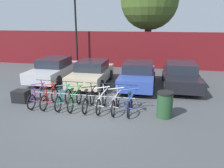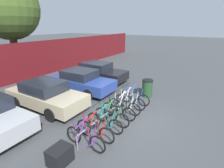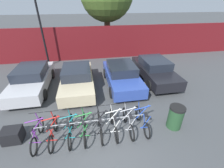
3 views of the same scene
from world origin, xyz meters
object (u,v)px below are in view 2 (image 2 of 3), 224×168
Objects in this scene: bicycle_red at (95,130)px; tree_behind_hoarding at (8,9)px; bicycle_green at (111,116)px; car_black at (97,72)px; trash_bin at (147,88)px; bicycle_teal at (104,122)px; bicycle_blue at (135,97)px; car_beige at (46,95)px; bike_rack at (112,110)px; bicycle_black at (119,111)px; bicycle_silver at (130,101)px; car_blue at (81,81)px; bicycle_white at (124,106)px; bicycle_purple at (85,138)px; cargo_crate at (60,155)px.

tree_behind_hoarding is (3.76, 10.77, 4.82)m from bicycle_red.
bicycle_red is 1.19m from bicycle_green.
car_black reaches higher than trash_bin.
tree_behind_hoarding reaches higher than bicycle_teal.
car_black reaches higher than bicycle_blue.
car_beige is 5.65m from trash_bin.
bicycle_black reaches higher than bike_rack.
car_blue is (0.60, 3.72, 0.31)m from bicycle_silver.
bicycle_white is (0.86, -0.15, -0.12)m from bike_rack.
bicycle_white and bicycle_blue have the same top height.
bike_rack is 2.08m from bicycle_purple.
car_blue reaches higher than bicycle_blue.
bike_rack is 2.74× the size of bicycle_green.
bicycle_purple and bicycle_teal have the same top height.
bicycle_red is at bearing 178.20° from bicycle_white.
tree_behind_hoarding reaches higher than trash_bin.
bicycle_teal is 0.40× the size of car_beige.
car_blue is 0.56× the size of tree_behind_hoarding.
bicycle_green is 2.73m from cargo_crate.
bicycle_white reaches higher than bike_rack.
bicycle_silver is 3.78m from car_blue.
bike_rack is 2.74× the size of bicycle_blue.
bicycle_teal is at bearing -141.77° from car_black.
car_black reaches higher than bike_rack.
bicycle_purple is at bearing -177.06° from bicycle_silver.
bicycle_black is at bearing -134.74° from car_black.
cargo_crate is at bearing 171.58° from bicycle_purple.
car_blue is (4.13, 3.72, 0.31)m from bicycle_purple.
car_blue is at bearing 70.27° from bicycle_white.
car_blue is (2.70, 0.01, -0.00)m from car_beige.
bicycle_purple is 0.40× the size of car_blue.
tree_behind_hoarding is at bearing 80.83° from bicycle_white.
bicycle_black is (1.16, 0.00, 0.00)m from bicycle_teal.
car_black is 8.29m from tree_behind_hoarding.
bicycle_purple is 1.00× the size of bicycle_teal.
trash_bin reaches higher than cargo_crate.
bicycle_white is (1.18, 0.00, 0.00)m from bicycle_green.
car_black is (3.57, 4.17, 0.31)m from bicycle_white.
bicycle_white is 2.59m from trash_bin.
tree_behind_hoarding reaches higher than bicycle_purple.
bicycle_red is 1.81m from bicycle_black.
trash_bin is at bearing -83.80° from tree_behind_hoarding.
trash_bin is at bearing -2.68° from bicycle_silver.
bicycle_white is at bearing 2.92° from bicycle_red.
car_black is (5.07, 0.46, 0.00)m from car_beige.
bicycle_black is 3.35m from cargo_crate.
bicycle_green is 0.40× the size of car_beige.
bicycle_teal is at bearing 3.77° from bicycle_purple.
trash_bin is (4.30, -0.19, 0.14)m from bicycle_teal.
bicycle_red is 0.65m from bicycle_teal.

